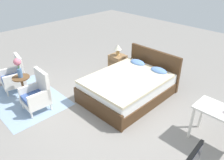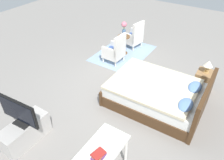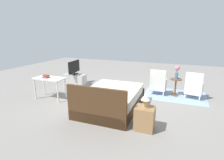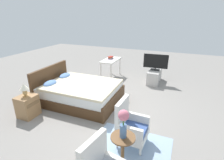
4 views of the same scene
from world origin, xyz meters
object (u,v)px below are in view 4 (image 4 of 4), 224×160
Objects in this scene: tv_stand at (154,76)px; tv_flatscreen at (156,62)px; armchair_by_window_right at (130,127)px; bed at (79,92)px; flower_vase at (123,121)px; vanity_desk at (111,62)px; nightstand at (28,106)px; side_table at (123,148)px; table_lamp at (24,88)px; book_stack at (111,58)px.

tv_stand is 0.54m from tv_flatscreen.
tv_stand is (3.50, 0.13, -0.15)m from armchair_by_window_right.
flower_vase reaches higher than bed.
flower_vase is at bearing -154.46° from vanity_desk.
nightstand is (0.56, 2.69, -0.63)m from flower_vase.
side_table is 1.86× the size of table_lamp.
tv_flatscreen reaches higher than side_table.
table_lamp is (0.56, 2.69, -0.14)m from flower_vase.
nightstand is 3.50m from vanity_desk.
armchair_by_window_right is at bearing -120.73° from bed.
tv_stand is at bearing -175.93° from tv_flatscreen.
table_lamp reaches higher than side_table.
tv_stand is 0.92× the size of vanity_desk.
table_lamp reaches higher than nightstand.
flower_vase is 2.75m from table_lamp.
flower_vase is at bearing -131.56° from bed.
armchair_by_window_right is at bearing 5.83° from flower_vase.
nightstand is 0.57× the size of tv_stand.
nightstand is 3.60m from book_stack.
tv_flatscreen is (3.50, 0.13, 0.39)m from armchair_by_window_right.
side_table is 4.39m from vanity_desk.
tv_flatscreen is (4.10, 0.19, 0.39)m from side_table.
bed is 2.99m from tv_flatscreen.
table_lamp is (-0.04, 2.63, 0.38)m from armchair_by_window_right.
bed is 2.59m from side_table.
nightstand is 0.49m from table_lamp.
flower_vase is 2.14× the size of book_stack.
bed is 1.38m from nightstand.
tv_stand is (4.10, 0.19, -0.67)m from flower_vase.
vanity_desk is at bearing 25.54° from side_table.
table_lamp is at bearing 146.76° from bed.
vanity_desk is (-0.14, 1.70, 0.39)m from tv_stand.
armchair_by_window_right is at bearing -151.40° from vanity_desk.
flower_vase reaches higher than tv_flatscreen.
side_table is 0.52m from flower_vase.
armchair_by_window_right is 1.06× the size of tv_flatscreen.
bed is 2.26× the size of tv_stand.
nightstand is (-1.15, 0.75, -0.02)m from bed.
flower_vase is at bearing 0.00° from side_table.
bed reaches higher than table_lamp.
bed is 9.75× the size of book_stack.
table_lamp is (0.56, 2.69, 0.38)m from side_table.
tv_flatscreen reaches higher than nightstand.
nightstand is at bearing 144.82° from tv_stand.
side_table is at bearing -177.29° from tv_stand.
tv_stand is (3.54, -2.49, -0.53)m from table_lamp.
armchair_by_window_right reaches higher than vanity_desk.
nightstand is at bearing 78.15° from flower_vase.
tv_stand is at bearing -35.18° from nightstand.
vanity_desk reaches higher than nightstand.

